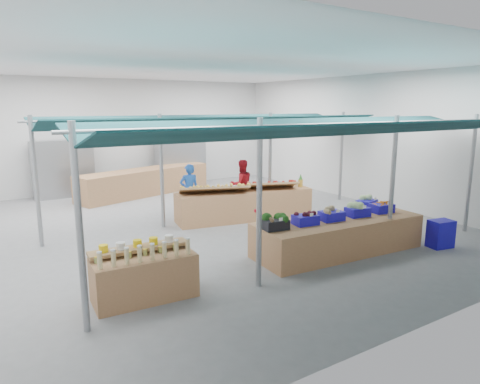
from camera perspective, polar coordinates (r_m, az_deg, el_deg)
The scene contains 24 objects.
floor at distance 11.65m, azimuth -4.64°, elevation -4.52°, with size 13.00×13.00×0.00m, color slate.
hall at distance 12.51m, azimuth -7.91°, elevation 8.81°, with size 13.00×13.00×13.00m.
pole_grid at distance 10.19m, azimuth 3.52°, elevation 3.62°, with size 10.00×4.60×3.00m.
awnings at distance 10.11m, azimuth 3.59°, elevation 9.07°, with size 9.50×7.08×0.30m.
back_shelving_left at distance 16.33m, azimuth -22.51°, elevation 2.82°, with size 2.00×0.50×2.00m, color #B23F33.
back_shelving_right at distance 17.62m, azimuth -7.94°, elevation 4.15°, with size 2.00×0.50×2.00m, color #B23F33.
bottle_shelf at distance 7.47m, azimuth -12.72°, elevation -10.68°, with size 1.72×1.13×1.03m.
veg_counter at distance 9.75m, azimuth 12.95°, elevation -5.67°, with size 3.87×1.29×0.75m, color #946540.
fruit_counter at distance 12.21m, azimuth 0.59°, elevation -1.72°, with size 3.89×0.93×0.83m, color #946540.
far_counter at distance 16.02m, azimuth -12.46°, elevation 1.35°, with size 5.21×1.04×0.94m, color #946540.
crate_stack at distance 10.85m, azimuth 25.18°, elevation -5.06°, with size 0.53×0.37×0.64m, color #1710AD.
vendor_left at distance 12.51m, azimuth -6.77°, elevation 0.21°, with size 0.57×0.37×1.56m, color blue.
vendor_right at distance 13.36m, azimuth 0.22°, elevation 1.00°, with size 0.76×0.59×1.56m, color maroon.
crate_broccoli at distance 8.62m, azimuth 4.72°, elevation -3.95°, with size 0.54×0.43×0.35m.
crate_beets at distance 9.05m, azimuth 8.72°, elevation -3.48°, with size 0.54×0.43×0.29m.
crate_celeriac at distance 9.47m, azimuth 12.11°, elevation -2.86°, with size 0.54×0.43×0.31m.
crate_cabbage at distance 9.96m, azimuth 15.41°, elevation -2.23°, with size 0.54×0.43×0.35m.
crate_carrots at distance 10.50m, azimuth 18.38°, elevation -1.98°, with size 0.54×0.43×0.29m.
sparrow at distance 8.40m, azimuth 4.24°, elevation -3.73°, with size 0.12×0.09×0.11m.
pole_ribbon at distance 8.69m, azimuth 2.29°, elevation -2.65°, with size 0.12×0.12×0.28m.
apple_heap_yellow at distance 11.69m, azimuth -3.43°, elevation 0.58°, with size 2.02×1.32×0.27m.
apple_heap_red at distance 12.32m, azimuth 4.15°, elevation 1.14°, with size 1.65×1.18×0.27m.
pineapple at distance 12.77m, azimuth 8.08°, elevation 1.49°, with size 0.14×0.14×0.39m.
crate_extra at distance 10.82m, azimuth 16.54°, elevation -1.29°, with size 0.57×0.47×0.32m.
Camera 1 is at (-5.13, -9.96, 3.19)m, focal length 32.00 mm.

